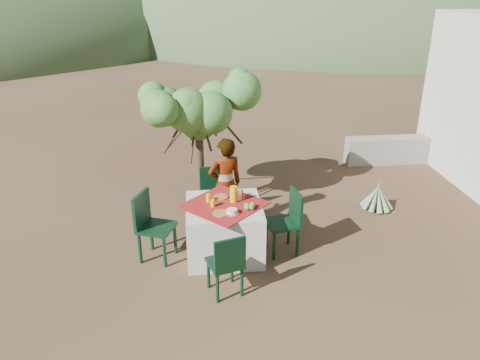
# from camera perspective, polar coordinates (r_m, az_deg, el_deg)

# --- Properties ---
(ground) EXTENTS (160.00, 160.00, 0.00)m
(ground) POSITION_cam_1_polar(r_m,az_deg,el_deg) (6.53, 2.22, -9.75)
(ground) COLOR #372419
(ground) RESTS_ON ground
(table) EXTENTS (1.30, 1.30, 0.76)m
(table) POSITION_cam_1_polar(r_m,az_deg,el_deg) (6.50, -1.94, -5.99)
(table) COLOR beige
(table) RESTS_ON ground
(chair_far) EXTENTS (0.46, 0.46, 0.87)m
(chair_far) POSITION_cam_1_polar(r_m,az_deg,el_deg) (7.34, -3.19, -1.45)
(chair_far) COLOR black
(chair_far) RESTS_ON ground
(chair_near) EXTENTS (0.49, 0.49, 0.84)m
(chair_near) POSITION_cam_1_polar(r_m,az_deg,el_deg) (5.64, -1.60, -10.03)
(chair_near) COLOR black
(chair_near) RESTS_ON ground
(chair_left) EXTENTS (0.57, 0.57, 0.96)m
(chair_left) POSITION_cam_1_polar(r_m,az_deg,el_deg) (6.44, -10.84, -5.18)
(chair_left) COLOR black
(chair_left) RESTS_ON ground
(chair_right) EXTENTS (0.49, 0.49, 0.92)m
(chair_right) POSITION_cam_1_polar(r_m,az_deg,el_deg) (6.51, 5.84, -4.77)
(chair_right) COLOR black
(chair_right) RESTS_ON ground
(person) EXTENTS (0.61, 0.49, 1.46)m
(person) POSITION_cam_1_polar(r_m,az_deg,el_deg) (6.99, -1.81, -0.56)
(person) COLOR #8C6651
(person) RESTS_ON ground
(shrub_tree) EXTENTS (1.71, 1.68, 2.01)m
(shrub_tree) POSITION_cam_1_polar(r_m,az_deg,el_deg) (7.46, -4.62, 7.95)
(shrub_tree) COLOR #483324
(shrub_tree) RESTS_ON ground
(agave) EXTENTS (0.54, 0.55, 0.58)m
(agave) POSITION_cam_1_polar(r_m,az_deg,el_deg) (8.14, 16.39, -2.09)
(agave) COLOR gray
(agave) RESTS_ON ground
(stone_wall) EXTENTS (2.60, 0.35, 0.55)m
(stone_wall) POSITION_cam_1_polar(r_m,az_deg,el_deg) (10.38, 19.73, 3.53)
(stone_wall) COLOR gray
(stone_wall) RESTS_ON ground
(hill_near_right) EXTENTS (48.00, 48.00, 20.00)m
(hill_near_right) POSITION_cam_1_polar(r_m,az_deg,el_deg) (43.48, 12.09, 18.34)
(hill_near_right) COLOR #3B5730
(hill_near_right) RESTS_ON ground
(hill_far_center) EXTENTS (60.00, 60.00, 24.00)m
(hill_far_center) POSITION_cam_1_polar(r_m,az_deg,el_deg) (57.61, -9.39, 19.69)
(hill_far_center) COLOR slate
(hill_far_center) RESTS_ON ground
(hill_far_right) EXTENTS (36.00, 36.00, 14.00)m
(hill_far_right) POSITION_cam_1_polar(r_m,az_deg,el_deg) (59.03, 24.85, 18.05)
(hill_far_right) COLOR slate
(hill_far_right) RESTS_ON ground
(plate_far) EXTENTS (0.21, 0.21, 0.01)m
(plate_far) POSITION_cam_1_polar(r_m,az_deg,el_deg) (6.52, -2.39, -2.06)
(plate_far) COLOR brown
(plate_far) RESTS_ON table
(plate_near) EXTENTS (0.21, 0.21, 0.01)m
(plate_near) POSITION_cam_1_polar(r_m,az_deg,el_deg) (6.08, -2.36, -4.06)
(plate_near) COLOR brown
(plate_near) RESTS_ON table
(glass_far) EXTENTS (0.07, 0.07, 0.11)m
(glass_far) POSITION_cam_1_polar(r_m,az_deg,el_deg) (6.38, -3.88, -2.22)
(glass_far) COLOR #EFAE0F
(glass_far) RESTS_ON table
(glass_near) EXTENTS (0.06, 0.06, 0.10)m
(glass_near) POSITION_cam_1_polar(r_m,az_deg,el_deg) (6.25, -3.35, -2.84)
(glass_near) COLOR #EFAE0F
(glass_near) RESTS_ON table
(juice_pitcher) EXTENTS (0.10, 0.10, 0.23)m
(juice_pitcher) POSITION_cam_1_polar(r_m,az_deg,el_deg) (6.34, -0.77, -1.74)
(juice_pitcher) COLOR #EFAE0F
(juice_pitcher) RESTS_ON table
(bowl_plate) EXTENTS (0.19, 0.19, 0.01)m
(bowl_plate) POSITION_cam_1_polar(r_m,az_deg,el_deg) (6.08, -0.99, -4.06)
(bowl_plate) COLOR brown
(bowl_plate) RESTS_ON table
(white_bowl) EXTENTS (0.14, 0.14, 0.05)m
(white_bowl) POSITION_cam_1_polar(r_m,az_deg,el_deg) (6.06, -1.00, -3.80)
(white_bowl) COLOR silver
(white_bowl) RESTS_ON bowl_plate
(jar_left) EXTENTS (0.05, 0.05, 0.08)m
(jar_left) POSITION_cam_1_polar(r_m,az_deg,el_deg) (6.45, 0.43, -1.98)
(jar_left) COLOR #D05724
(jar_left) RESTS_ON table
(jar_right) EXTENTS (0.06, 0.06, 0.10)m
(jar_right) POSITION_cam_1_polar(r_m,az_deg,el_deg) (6.53, 0.14, -1.58)
(jar_right) COLOR #D05724
(jar_right) RESTS_ON table
(napkin_holder) EXTENTS (0.07, 0.05, 0.08)m
(napkin_holder) POSITION_cam_1_polar(r_m,az_deg,el_deg) (6.41, -0.08, -2.15)
(napkin_holder) COLOR silver
(napkin_holder) RESTS_ON table
(fruit_cluster) EXTENTS (0.15, 0.14, 0.08)m
(fruit_cluster) POSITION_cam_1_polar(r_m,az_deg,el_deg) (6.18, 1.16, -3.23)
(fruit_cluster) COLOR #5D9235
(fruit_cluster) RESTS_ON table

